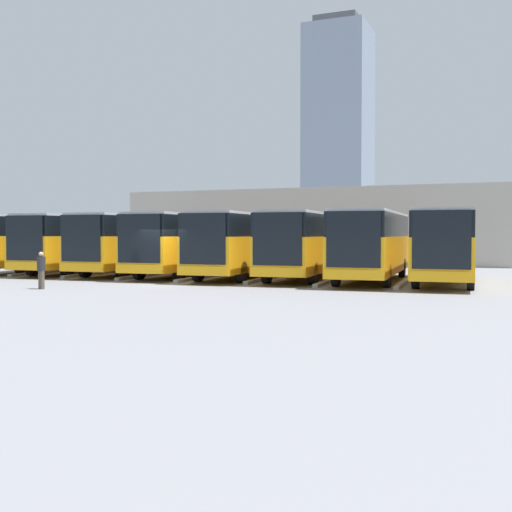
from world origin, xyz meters
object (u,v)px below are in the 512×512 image
(bus_0, at_px, (446,243))
(bus_3, at_px, (243,242))
(bus_4, at_px, (187,242))
(pedestrian, at_px, (41,269))
(bus_1, at_px, (372,243))
(bus_6, at_px, (84,241))
(bus_5, at_px, (135,241))
(bus_7, at_px, (42,241))
(bus_2, at_px, (307,242))

(bus_0, distance_m, bus_3, 10.21)
(bus_4, bearing_deg, pedestrian, 75.66)
(bus_1, relative_size, bus_3, 1.00)
(bus_0, xyz_separation_m, bus_1, (3.40, 0.18, 0.00))
(bus_4, height_order, bus_6, same)
(bus_5, height_order, bus_7, same)
(bus_3, bearing_deg, bus_5, -6.70)
(bus_7, relative_size, pedestrian, 7.00)
(bus_3, xyz_separation_m, pedestrian, (5.13, 9.34, -1.03))
(bus_7, bearing_deg, bus_4, 173.75)
(bus_0, height_order, bus_4, same)
(bus_1, distance_m, bus_2, 3.42)
(bus_5, bearing_deg, bus_2, 176.16)
(bus_2, xyz_separation_m, bus_3, (3.40, 0.35, 0.00))
(bus_4, xyz_separation_m, bus_7, (10.21, -0.39, 0.00))
(bus_5, bearing_deg, pedestrian, 95.80)
(bus_3, relative_size, bus_4, 1.00)
(bus_4, relative_size, pedestrian, 7.00)
(bus_4, xyz_separation_m, pedestrian, (1.73, 9.51, -1.03))
(bus_5, distance_m, bus_7, 6.81)
(bus_2, distance_m, bus_6, 13.61)
(bus_0, distance_m, bus_2, 6.81)
(bus_3, distance_m, bus_6, 10.21)
(bus_0, bearing_deg, bus_4, -4.11)
(bus_6, distance_m, pedestrian, 10.86)
(bus_1, relative_size, bus_7, 1.00)
(bus_3, bearing_deg, pedestrian, 57.17)
(bus_6, bearing_deg, bus_3, 174.76)
(bus_0, height_order, bus_6, same)
(bus_0, xyz_separation_m, bus_2, (6.80, -0.20, 0.00))
(bus_1, height_order, pedestrian, bus_1)
(bus_0, relative_size, bus_2, 1.00)
(bus_6, xyz_separation_m, pedestrian, (-5.08, 9.55, -1.03))
(bus_3, bearing_deg, bus_4, -6.95)
(bus_4, bearing_deg, bus_5, -6.44)
(bus_4, distance_m, bus_6, 6.80)
(bus_7, bearing_deg, pedestrian, 126.53)
(bus_1, bearing_deg, pedestrian, 33.90)
(bus_7, distance_m, pedestrian, 13.08)
(bus_6, bearing_deg, bus_1, 175.14)
(bus_5, height_order, bus_6, same)
(bus_1, bearing_deg, bus_5, -5.49)
(bus_0, height_order, bus_3, same)
(bus_2, height_order, bus_5, same)
(bus_1, relative_size, bus_6, 1.00)
(bus_1, distance_m, bus_5, 13.61)
(bus_2, bearing_deg, pedestrian, 44.58)
(bus_1, relative_size, bus_5, 1.00)
(bus_3, relative_size, bus_7, 1.00)
(bus_7, bearing_deg, bus_3, 173.57)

